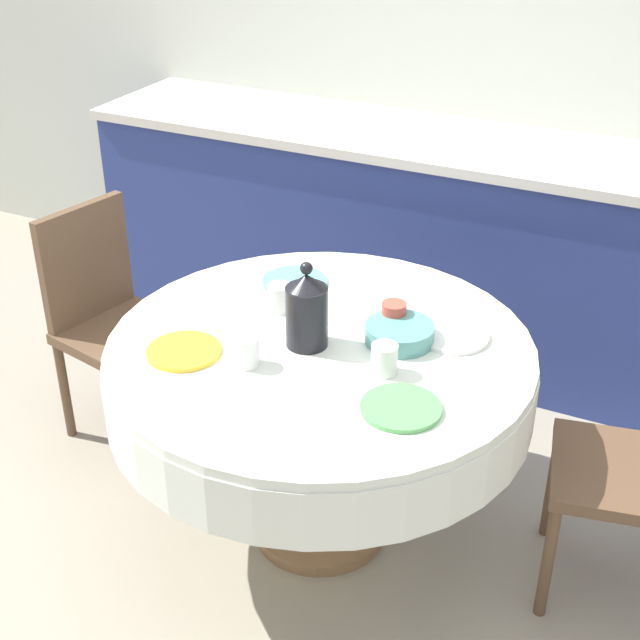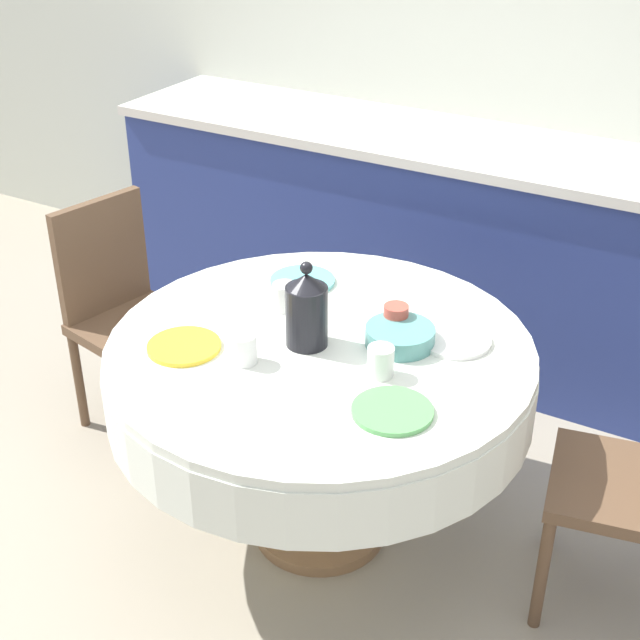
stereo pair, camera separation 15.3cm
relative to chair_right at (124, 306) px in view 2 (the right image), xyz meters
The scene contains 15 objects.
ground_plane 1.10m from the chair_right, 12.06° to the right, with size 12.00×12.00×0.00m, color #9E937F.
wall_back 1.92m from the chair_right, 56.52° to the left, with size 7.00×0.05×2.60m.
kitchen_counter 1.47m from the chair_right, 49.30° to the left, with size 3.24×0.64×0.96m.
dining_table 0.99m from the chair_right, 12.06° to the right, with size 1.28×1.28×0.73m.
chair_right is the anchor object (origin of this frame).
plate_near_left 0.80m from the chair_right, 34.21° to the right, with size 0.22×0.22×0.01m, color yellow.
cup_near_left 0.96m from the chair_right, 25.94° to the right, with size 0.07×0.07×0.09m, color white.
plate_near_right 1.38m from the chair_right, 17.74° to the right, with size 0.22×0.22×0.01m, color #5BA85B.
cup_near_right 1.25m from the chair_right, 12.70° to the right, with size 0.07×0.07×0.09m, color white.
plate_far_left 0.76m from the chair_right, ahead, with size 0.22×0.22×0.01m, color #60BCB7.
cup_far_left 0.81m from the chair_right, ahead, with size 0.07×0.07×0.09m, color white.
plate_far_right 1.32m from the chair_right, ahead, with size 0.22×0.22×0.01m, color white.
cup_far_right 1.15m from the chair_right, ahead, with size 0.07×0.07×0.09m, color #CC4C3D.
coffee_carafe 1.01m from the chair_right, 13.67° to the right, with size 0.12×0.12×0.27m.
fruit_bowl 1.20m from the chair_right, ahead, with size 0.21×0.21×0.06m, color #569993.
Camera 2 is at (1.12, -1.95, 2.08)m, focal length 50.00 mm.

